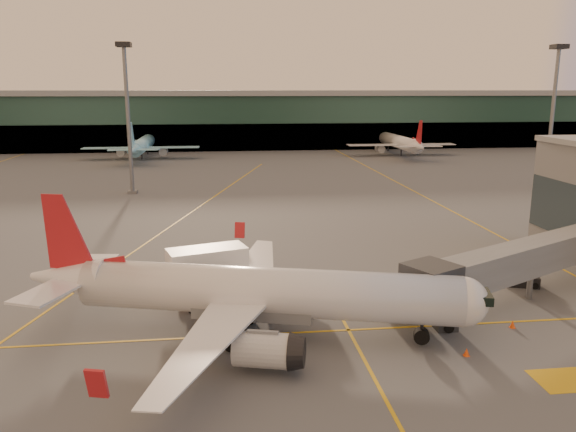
{
  "coord_description": "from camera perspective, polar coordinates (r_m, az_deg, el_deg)",
  "views": [
    {
      "loc": [
        -4.26,
        -33.92,
        17.92
      ],
      "look_at": [
        2.47,
        22.75,
        5.0
      ],
      "focal_mm": 35.0,
      "sensor_mm": 36.0,
      "label": 1
    }
  ],
  "objects": [
    {
      "name": "ground",
      "position": [
        38.6,
        0.36,
        -14.9
      ],
      "size": [
        600.0,
        600.0,
        0.0
      ],
      "primitive_type": "plane",
      "color": "#4C4F54",
      "rests_on": "ground"
    },
    {
      "name": "distant_aircraft_row",
      "position": [
        160.78,
        -24.76,
        5.19
      ],
      "size": [
        225.0,
        34.0,
        13.0
      ],
      "color": "#93DDF5",
      "rests_on": "ground"
    },
    {
      "name": "gpu_cart",
      "position": [
        46.38,
        11.46,
        -9.38
      ],
      "size": [
        2.55,
        1.91,
        1.33
      ],
      "rotation": [
        0.0,
        0.0,
        -0.27
      ],
      "color": "gold",
      "rests_on": "ground"
    },
    {
      "name": "terminal",
      "position": [
        176.0,
        -5.45,
        9.71
      ],
      "size": [
        400.0,
        20.0,
        17.6
      ],
      "color": "#19382D",
      "rests_on": "ground"
    },
    {
      "name": "pushback_tug",
      "position": [
        56.93,
        22.63,
        -5.93
      ],
      "size": [
        3.43,
        2.57,
        1.57
      ],
      "rotation": [
        0.0,
        0.0,
        -0.35
      ],
      "color": "black",
      "rests_on": "ground"
    },
    {
      "name": "cone_wing_left",
      "position": [
        59.27,
        -6.23,
        -4.68
      ],
      "size": [
        0.39,
        0.39,
        0.49
      ],
      "color": "#FF4E0D",
      "rests_on": "ground"
    },
    {
      "name": "cone_nose",
      "position": [
        47.16,
        21.84,
        -10.17
      ],
      "size": [
        0.46,
        0.46,
        0.58
      ],
      "color": "#FF4E0D",
      "rests_on": "ground"
    },
    {
      "name": "catering_truck",
      "position": [
        47.83,
        -8.08,
        -5.74
      ],
      "size": [
        7.0,
        4.56,
        5.01
      ],
      "rotation": [
        0.0,
        0.0,
        0.3
      ],
      "color": "#A02B16",
      "rests_on": "ground"
    },
    {
      "name": "taxi_markings",
      "position": [
        80.49,
        -8.78,
        -0.26
      ],
      "size": [
        100.12,
        173.0,
        0.01
      ],
      "color": "gold",
      "rests_on": "ground"
    },
    {
      "name": "cone_fwd",
      "position": [
        41.53,
        17.69,
        -13.04
      ],
      "size": [
        0.43,
        0.43,
        0.55
      ],
      "color": "#FF4E0D",
      "rests_on": "ground"
    },
    {
      "name": "mast_west_near",
      "position": [
        101.2,
        -15.99,
        10.54
      ],
      "size": [
        2.4,
        2.4,
        25.6
      ],
      "color": "slate",
      "rests_on": "ground"
    },
    {
      "name": "jet_bridge",
      "position": [
        54.13,
        24.33,
        -3.72
      ],
      "size": [
        27.62,
        16.59,
        5.34
      ],
      "color": "slate",
      "rests_on": "ground"
    },
    {
      "name": "main_airplane",
      "position": [
        41.49,
        -3.72,
        -7.82
      ],
      "size": [
        33.7,
        30.72,
        10.33
      ],
      "rotation": [
        0.0,
        0.0,
        -0.26
      ],
      "color": "white",
      "rests_on": "ground"
    },
    {
      "name": "mast_east_near",
      "position": [
        112.79,
        25.34,
        10.0
      ],
      "size": [
        2.4,
        2.4,
        25.6
      ],
      "color": "slate",
      "rests_on": "ground"
    }
  ]
}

